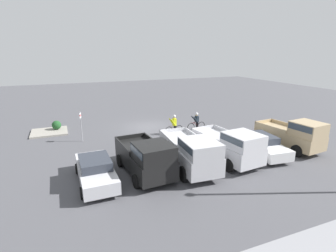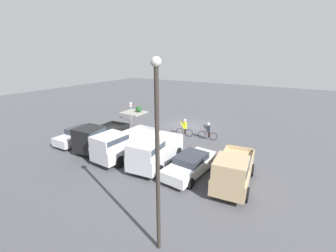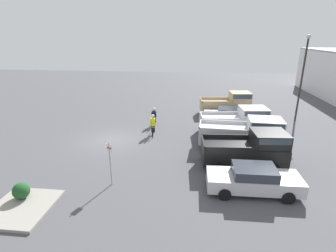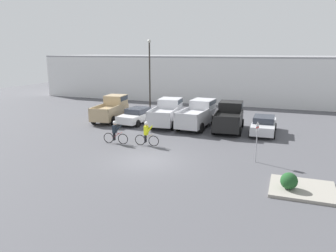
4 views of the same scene
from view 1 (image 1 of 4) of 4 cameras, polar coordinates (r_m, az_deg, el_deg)
ground_plane at (r=25.14m, az=-4.32°, el=-0.18°), size 80.00×80.00×0.00m
pickup_truck_0 at (r=21.10m, az=25.73°, el=-1.61°), size 2.52×5.04×2.30m
sedan_0 at (r=19.44m, az=19.36°, el=-3.73°), size 2.32×4.92×1.41m
pickup_truck_1 at (r=17.40m, az=13.33°, el=-4.04°), size 2.68×5.38×2.22m
pickup_truck_2 at (r=15.89m, az=5.01°, el=-5.49°), size 2.48×5.70×2.25m
pickup_truck_3 at (r=15.13m, az=-4.76°, el=-6.72°), size 2.57×5.05×2.26m
sedan_1 at (r=15.06m, az=-15.51°, el=-9.24°), size 1.99×4.69×1.42m
cyclist_0 at (r=22.67m, az=1.34°, el=0.39°), size 1.76×0.49×1.75m
cyclist_1 at (r=23.91m, az=6.21°, el=1.06°), size 1.88×0.49×1.69m
fire_lane_sign at (r=21.75m, az=-18.42°, el=0.52°), size 0.14×0.29×2.46m
curb_island at (r=25.49m, az=-24.40°, el=-1.20°), size 3.00×2.72×0.15m
shrub at (r=25.70m, az=-23.10°, el=0.19°), size 0.80×0.80×0.80m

